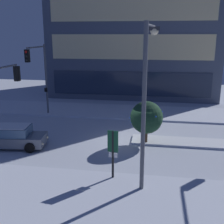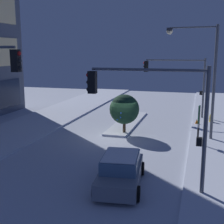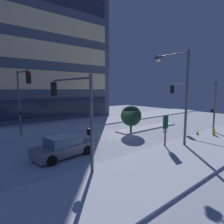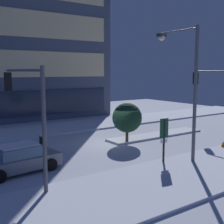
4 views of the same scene
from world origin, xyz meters
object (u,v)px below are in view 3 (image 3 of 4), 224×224
(traffic_light_corner_far_left, at_px, (22,93))
(fire_hydrant, at_px, (214,133))
(car_near, at_px, (64,147))
(traffic_light_corner_near_right, at_px, (195,97))
(construction_cone, at_px, (197,133))
(street_lamp_arched, at_px, (177,85))
(traffic_light_corner_near_left, at_px, (72,103))
(parking_info_sign, at_px, (165,127))
(decorated_tree_median, at_px, (131,116))

(traffic_light_corner_far_left, bearing_deg, fire_hydrant, 53.30)
(car_near, xyz_separation_m, fire_hydrant, (14.19, -4.36, -0.31))
(traffic_light_corner_near_right, xyz_separation_m, construction_cone, (-2.69, -1.87, -3.61))
(fire_hydrant, relative_size, construction_cone, 1.49)
(fire_hydrant, distance_m, construction_cone, 1.56)
(construction_cone, bearing_deg, street_lamp_arched, -178.95)
(traffic_light_corner_near_left, relative_size, fire_hydrant, 6.78)
(car_near, relative_size, traffic_light_corner_near_left, 0.81)
(traffic_light_corner_far_left, xyz_separation_m, construction_cone, (13.94, -10.00, -4.14))
(fire_hydrant, xyz_separation_m, construction_cone, (-1.03, 1.16, -0.12))
(street_lamp_arched, xyz_separation_m, parking_info_sign, (-1.62, -0.08, -3.44))
(fire_hydrant, bearing_deg, traffic_light_corner_far_left, 143.30)
(traffic_light_corner_near_right, bearing_deg, traffic_light_corner_near_left, 90.54)
(parking_info_sign, bearing_deg, traffic_light_corner_near_left, 83.33)
(traffic_light_corner_near_left, xyz_separation_m, construction_cone, (13.17, -1.72, -3.62))
(traffic_light_corner_far_left, height_order, fire_hydrant, traffic_light_corner_far_left)
(traffic_light_corner_near_right, bearing_deg, parking_info_sign, 103.28)
(traffic_light_corner_near_right, bearing_deg, car_near, 85.19)
(decorated_tree_median, bearing_deg, traffic_light_corner_near_right, -25.12)
(car_near, xyz_separation_m, traffic_light_corner_far_left, (-0.78, 6.80, 3.70))
(fire_hydrant, distance_m, parking_info_sign, 7.09)
(traffic_light_corner_near_left, relative_size, parking_info_sign, 2.08)
(traffic_light_corner_near_right, relative_size, fire_hydrant, 6.89)
(traffic_light_corner_near_left, height_order, parking_info_sign, traffic_light_corner_near_left)
(fire_hydrant, bearing_deg, construction_cone, 131.64)
(traffic_light_corner_near_left, height_order, traffic_light_corner_far_left, traffic_light_corner_far_left)
(traffic_light_corner_far_left, bearing_deg, traffic_light_corner_near_left, 5.30)
(traffic_light_corner_near_left, height_order, street_lamp_arched, street_lamp_arched)
(street_lamp_arched, bearing_deg, car_near, 75.09)
(construction_cone, bearing_deg, decorated_tree_median, 130.29)
(car_near, xyz_separation_m, decorated_tree_median, (8.76, 1.99, 1.19))
(traffic_light_corner_far_left, height_order, parking_info_sign, traffic_light_corner_far_left)
(street_lamp_arched, height_order, decorated_tree_median, street_lamp_arched)
(street_lamp_arched, relative_size, construction_cone, 14.29)
(car_near, xyz_separation_m, construction_cone, (13.16, -3.20, -0.44))
(traffic_light_corner_far_left, relative_size, street_lamp_arched, 0.83)
(parking_info_sign, xyz_separation_m, decorated_tree_median, (1.46, 5.35, 0.20))
(traffic_light_corner_near_left, xyz_separation_m, traffic_light_corner_near_right, (15.86, 0.15, -0.01))
(traffic_light_corner_near_left, distance_m, traffic_light_corner_near_right, 15.86)
(traffic_light_corner_near_right, distance_m, traffic_light_corner_far_left, 18.52)
(traffic_light_corner_near_right, relative_size, traffic_light_corner_far_left, 0.87)
(traffic_light_corner_near_left, height_order, construction_cone, traffic_light_corner_near_left)
(car_near, xyz_separation_m, street_lamp_arched, (8.91, -3.28, 4.43))
(parking_info_sign, bearing_deg, street_lamp_arched, -79.60)
(street_lamp_arched, bearing_deg, traffic_light_corner_far_left, 49.16)
(traffic_light_corner_near_left, distance_m, construction_cone, 13.77)
(traffic_light_corner_near_right, bearing_deg, construction_cone, 124.73)
(street_lamp_arched, xyz_separation_m, decorated_tree_median, (-0.15, 5.27, -3.24))
(traffic_light_corner_near_left, bearing_deg, decorated_tree_median, -68.38)
(street_lamp_arched, distance_m, decorated_tree_median, 6.19)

